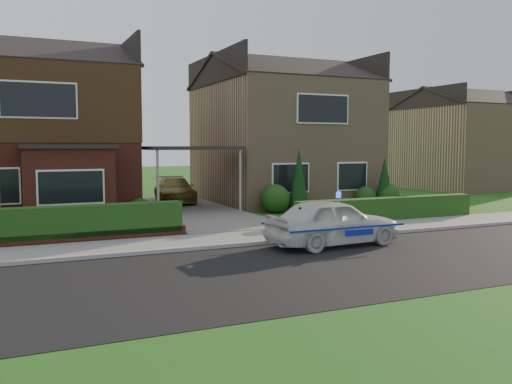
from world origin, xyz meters
TOP-DOWN VIEW (x-y plane):
  - ground at (0.00, 0.00)m, footprint 120.00×120.00m
  - road at (0.00, 0.00)m, footprint 60.00×6.00m
  - kerb at (0.00, 3.05)m, footprint 60.00×0.16m
  - sidewalk at (0.00, 4.10)m, footprint 60.00×2.00m
  - grass_verge at (0.00, -5.00)m, footprint 60.00×4.00m
  - driveway at (0.00, 11.00)m, footprint 3.80×12.00m
  - house_left at (-5.78, 13.90)m, footprint 7.50×9.53m
  - house_right at (5.80, 13.99)m, footprint 7.50×8.06m
  - carport_link at (0.00, 10.95)m, footprint 3.80×3.00m
  - dwarf_wall at (-5.80, 5.30)m, footprint 7.70×0.25m
  - hedge_left at (-5.80, 5.45)m, footprint 7.50×0.55m
  - hedge_right at (5.80, 5.35)m, footprint 7.50×0.55m
  - shrub_left_mid at (-4.00, 9.30)m, footprint 1.32×1.32m
  - shrub_left_near at (-2.40, 9.60)m, footprint 0.84×0.84m
  - shrub_right_near at (3.20, 9.40)m, footprint 1.20×1.20m
  - shrub_right_mid at (7.80, 9.50)m, footprint 0.96×0.96m
  - shrub_right_far at (8.80, 9.20)m, footprint 1.08×1.08m
  - conifer_a at (4.20, 9.20)m, footprint 0.90×0.90m
  - conifer_b at (8.60, 9.20)m, footprint 0.90×0.90m
  - neighbour_right at (20.00, 16.00)m, footprint 6.50×7.00m
  - police_car at (1.38, 2.10)m, footprint 3.56×3.97m
  - driveway_car at (0.27, 14.29)m, footprint 2.16×4.21m
  - potted_plant_b at (-6.93, 6.17)m, footprint 0.49×0.49m

SIDE VIEW (x-z plane):
  - ground at x=0.00m, z-range 0.00..0.00m
  - road at x=0.00m, z-range -0.01..0.01m
  - grass_verge at x=0.00m, z-range -0.01..0.01m
  - hedge_left at x=-5.80m, z-range -0.45..0.45m
  - hedge_right at x=5.80m, z-range -0.40..0.40m
  - sidewalk at x=0.00m, z-range 0.00..0.10m
  - kerb at x=0.00m, z-range 0.00..0.12m
  - driveway at x=0.00m, z-range 0.00..0.12m
  - dwarf_wall at x=-5.80m, z-range 0.00..0.36m
  - potted_plant_b at x=-6.93m, z-range 0.00..0.69m
  - shrub_left_near at x=-2.40m, z-range 0.00..0.84m
  - shrub_right_mid at x=7.80m, z-range 0.00..0.96m
  - shrub_right_far at x=8.80m, z-range 0.00..1.08m
  - shrub_right_near at x=3.20m, z-range 0.00..1.20m
  - shrub_left_mid at x=-4.00m, z-range 0.00..1.32m
  - police_car at x=1.38m, z-range -0.08..1.40m
  - driveway_car at x=0.27m, z-range 0.12..1.29m
  - conifer_b at x=8.60m, z-range 0.00..2.20m
  - conifer_a at x=4.20m, z-range 0.00..2.60m
  - neighbour_right at x=20.00m, z-range 0.00..5.20m
  - carport_link at x=0.00m, z-range 1.27..4.04m
  - house_right at x=5.80m, z-range 0.04..7.29m
  - house_left at x=-5.78m, z-range 0.19..7.44m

